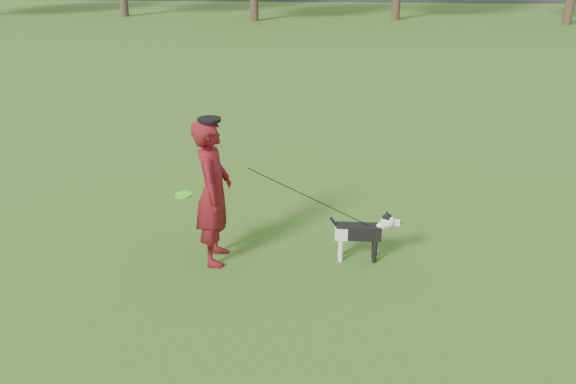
{
  "coord_description": "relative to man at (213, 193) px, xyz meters",
  "views": [
    {
      "loc": [
        0.14,
        -7.28,
        4.11
      ],
      "look_at": [
        -0.34,
        -0.23,
        0.95
      ],
      "focal_mm": 35.0,
      "sensor_mm": 36.0,
      "label": 1
    }
  ],
  "objects": [
    {
      "name": "ground",
      "position": [
        1.33,
        0.5,
        -1.03
      ],
      "size": [
        120.0,
        120.0,
        0.0
      ],
      "primitive_type": "plane",
      "color": "#285116",
      "rests_on": "ground"
    },
    {
      "name": "dog",
      "position": [
        2.05,
        0.13,
        -0.57
      ],
      "size": [
        0.99,
        0.2,
        0.75
      ],
      "color": "black",
      "rests_on": "ground"
    },
    {
      "name": "man_held_items",
      "position": [
        1.31,
        0.03,
        -0.05
      ],
      "size": [
        2.69,
        0.36,
        1.56
      ],
      "color": "#42DB1B",
      "rests_on": "ground"
    },
    {
      "name": "man",
      "position": [
        0.0,
        0.0,
        0.0
      ],
      "size": [
        0.53,
        0.78,
        2.06
      ],
      "primitive_type": "imported",
      "rotation": [
        0.0,
        0.0,
        1.63
      ],
      "color": "#540C0D",
      "rests_on": "ground"
    }
  ]
}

